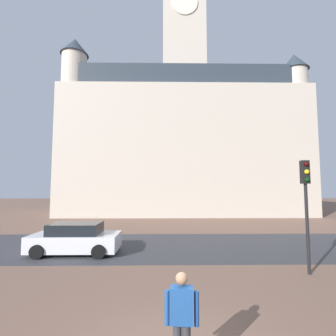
# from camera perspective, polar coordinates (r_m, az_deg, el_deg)

# --- Properties ---
(ground_plane) EXTENTS (120.00, 120.00, 0.00)m
(ground_plane) POSITION_cam_1_polar(r_m,az_deg,el_deg) (14.90, -0.22, -17.17)
(ground_plane) COLOR brown
(street_asphalt_strip) EXTENTS (120.00, 6.84, 0.00)m
(street_asphalt_strip) POSITION_cam_1_polar(r_m,az_deg,el_deg) (14.22, -0.19, -17.77)
(street_asphalt_strip) COLOR #38383D
(street_asphalt_strip) RESTS_ON ground_plane
(landmark_building) EXTENTS (29.21, 10.70, 34.37)m
(landmark_building) POSITION_cam_1_polar(r_m,az_deg,el_deg) (31.94, 3.51, 7.29)
(landmark_building) COLOR beige
(landmark_building) RESTS_ON ground_plane
(person_skater) EXTENTS (0.61, 0.32, 1.73)m
(person_skater) POSITION_cam_1_polar(r_m,az_deg,el_deg) (5.02, 3.25, -31.52)
(person_skater) COLOR #333338
(person_skater) RESTS_ON ground_plane
(car_white) EXTENTS (4.24, 2.12, 1.48)m
(car_white) POSITION_cam_1_polar(r_m,az_deg,el_deg) (13.35, -20.85, -15.24)
(car_white) COLOR silver
(car_white) RESTS_ON ground_plane
(traffic_light_pole) EXTENTS (0.28, 0.34, 4.29)m
(traffic_light_pole) POSITION_cam_1_polar(r_m,az_deg,el_deg) (10.77, 29.64, -5.21)
(traffic_light_pole) COLOR black
(traffic_light_pole) RESTS_ON ground_plane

